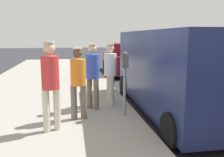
% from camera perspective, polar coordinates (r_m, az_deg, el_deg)
% --- Properties ---
extents(ground_plane, '(80.00, 80.00, 0.00)m').
position_cam_1_polar(ground_plane, '(5.60, 19.03, -11.81)').
color(ground_plane, '#2D2D33').
extents(sidewalk_slab, '(5.00, 32.00, 0.15)m').
position_cam_1_polar(sidewalk_slab, '(5.01, -19.91, -13.55)').
color(sidewalk_slab, '#9E998E').
rests_on(sidewalk_slab, ground).
extents(parking_meter_near, '(0.14, 0.18, 1.52)m').
position_cam_1_polar(parking_meter_near, '(5.69, 2.98, 1.39)').
color(parking_meter_near, gray).
rests_on(parking_meter_near, sidewalk_slab).
extents(pedestrian_in_orange, '(0.36, 0.34, 1.62)m').
position_cam_1_polar(pedestrian_in_orange, '(5.52, -7.87, -0.07)').
color(pedestrian_in_orange, '#726656').
rests_on(pedestrian_in_orange, sidewalk_slab).
extents(pedestrian_in_white, '(0.34, 0.36, 1.67)m').
position_cam_1_polar(pedestrian_in_white, '(6.72, -0.41, 2.02)').
color(pedestrian_in_white, beige).
rests_on(pedestrian_in_white, sidewalk_slab).
extents(pedestrian_in_blue, '(0.34, 0.34, 1.68)m').
position_cam_1_polar(pedestrian_in_blue, '(6.25, -4.55, 1.49)').
color(pedestrian_in_blue, '#726656').
rests_on(pedestrian_in_blue, sidewalk_slab).
extents(pedestrian_in_red, '(0.34, 0.34, 1.77)m').
position_cam_1_polar(pedestrian_in_red, '(4.89, -14.13, -0.40)').
color(pedestrian_in_red, beige).
rests_on(pedestrian_in_red, sidewalk_slab).
extents(parked_van, '(2.18, 5.23, 2.15)m').
position_cam_1_polar(parked_van, '(6.64, 14.76, 2.05)').
color(parked_van, navy).
rests_on(parked_van, ground).
extents(parked_sedan_behind, '(2.10, 4.47, 1.65)m').
position_cam_1_polar(parked_sedan_behind, '(13.46, 2.77, 4.41)').
color(parked_sedan_behind, maroon).
rests_on(parked_sedan_behind, ground).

